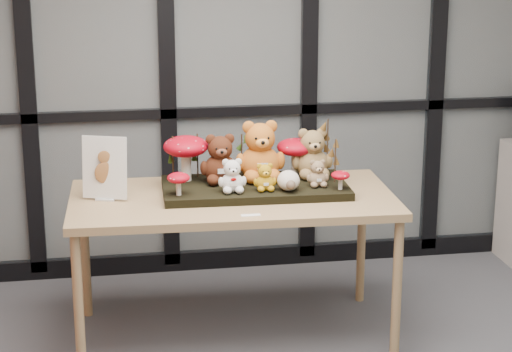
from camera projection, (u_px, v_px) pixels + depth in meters
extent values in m
plane|color=#ADACA4|center=(238.00, 55.00, 5.81)|extent=(5.00, 0.00, 5.00)
cube|color=#2D383F|center=(239.00, 56.00, 5.78)|extent=(4.90, 0.02, 2.70)
cube|color=black|center=(240.00, 257.00, 6.14)|extent=(4.90, 0.06, 0.12)
cube|color=black|center=(239.00, 111.00, 5.87)|extent=(4.90, 0.06, 0.06)
cube|color=black|center=(26.00, 61.00, 5.57)|extent=(0.10, 0.06, 2.70)
cube|color=black|center=(167.00, 58.00, 5.71)|extent=(0.10, 0.06, 2.70)
cube|color=black|center=(309.00, 54.00, 5.85)|extent=(0.10, 0.06, 2.70)
cube|color=black|center=(437.00, 51.00, 5.99)|extent=(0.10, 0.06, 2.70)
cube|color=tan|center=(233.00, 200.00, 4.93)|extent=(1.75, 0.92, 0.04)
cylinder|color=tan|center=(79.00, 307.00, 4.57)|extent=(0.05, 0.05, 0.76)
cylinder|color=tan|center=(85.00, 253.00, 5.29)|extent=(0.05, 0.05, 0.76)
cylinder|color=tan|center=(397.00, 290.00, 4.78)|extent=(0.05, 0.05, 0.76)
cylinder|color=tan|center=(361.00, 241.00, 5.50)|extent=(0.05, 0.05, 0.76)
cube|color=black|center=(255.00, 188.00, 4.99)|extent=(1.01, 0.53, 0.04)
cube|color=silver|center=(106.00, 199.00, 4.86)|extent=(0.11, 0.09, 0.01)
cube|color=white|center=(105.00, 168.00, 4.81)|extent=(0.24, 0.11, 0.33)
ellipsoid|color=brown|center=(105.00, 173.00, 4.81)|extent=(0.11, 0.01, 0.12)
ellipsoid|color=brown|center=(104.00, 157.00, 4.79)|extent=(0.07, 0.01, 0.07)
cube|color=white|center=(251.00, 215.00, 4.60)|extent=(0.10, 0.03, 0.00)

